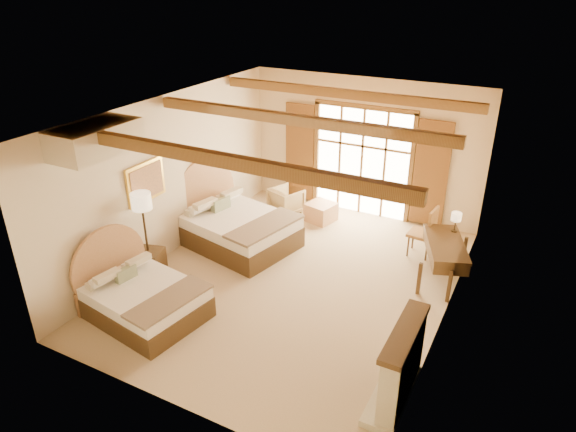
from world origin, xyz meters
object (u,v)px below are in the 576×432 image
Objects in this scene: bed_near at (138,295)px; nightstand at (151,263)px; bed_far at (232,224)px; armchair at (286,201)px; desk at (444,259)px.

bed_near reaches higher than nightstand.
nightstand is (-0.64, -1.82, -0.17)m from bed_far.
armchair is (0.30, 1.88, -0.13)m from bed_far.
bed_near is 1.21m from nightstand.
bed_near is 0.81× the size of bed_far.
armchair is (0.30, 4.73, -0.06)m from bed_near.
nightstand is at bearing 131.03° from bed_near.
desk is (3.98, -1.26, 0.11)m from armchair.
bed_far is 4.68× the size of nightstand.
bed_near is 1.29× the size of desk.
desk is (4.92, 2.45, 0.15)m from nightstand.
bed_far reaches higher than desk.
desk is (4.28, 0.63, -0.02)m from bed_far.
armchair is at bearing 60.71° from nightstand.
desk is at bearing 11.41° from nightstand.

